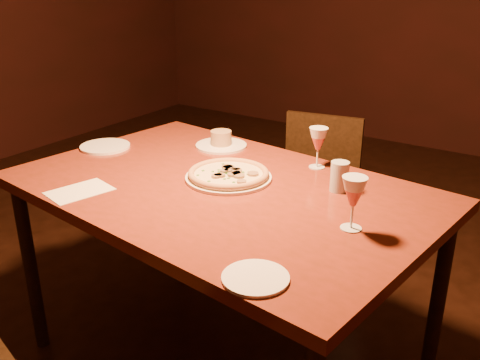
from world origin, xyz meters
The scene contains 11 objects.
floor centered at (0.00, 0.00, 0.00)m, with size 7.00×7.00×0.00m, color black.
dining_table centered at (0.16, 0.03, 0.76)m, with size 1.66×1.18×0.83m.
chair_far centered at (0.11, 0.95, 0.48)m, with size 0.48×0.48×0.86m.
pizza_plate centered at (0.15, 0.10, 0.85)m, with size 0.33×0.33×0.04m.
ramekin_saucer centered at (-0.11, 0.40, 0.85)m, with size 0.23×0.23×0.07m.
wine_glass_far centered at (0.37, 0.40, 0.91)m, with size 0.08×0.08×0.17m, color #BB4F4E, non-canonical shape.
wine_glass_right centered at (0.70, -0.03, 0.92)m, with size 0.08×0.08×0.17m, color #BB4F4E, non-canonical shape.
water_tumbler centered at (0.54, 0.23, 0.89)m, with size 0.07×0.07×0.11m, color #AAB2BA.
side_plate_left centered at (-0.53, 0.10, 0.84)m, with size 0.22×0.22×0.01m, color white.
side_plate_near centered at (0.61, -0.44, 0.84)m, with size 0.18×0.18×0.01m, color white.
menu_card centered at (-0.23, -0.30, 0.83)m, with size 0.15×0.22×0.00m, color white.
Camera 1 is at (1.24, -1.46, 1.59)m, focal length 40.00 mm.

